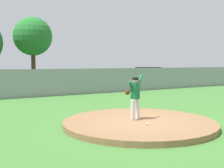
{
  "coord_description": "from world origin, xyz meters",
  "views": [
    {
      "loc": [
        -5.77,
        -7.69,
        2.17
      ],
      "look_at": [
        -0.17,
        1.53,
        1.36
      ],
      "focal_mm": 44.89,
      "sensor_mm": 36.0,
      "label": 1
    }
  ],
  "objects_px": {
    "pitcher_youth": "(135,94)",
    "parked_car_slate": "(148,76)",
    "parked_car_charcoal": "(9,81)",
    "parked_car_champagne": "(106,78)",
    "baseball": "(147,124)"
  },
  "relations": [
    {
      "from": "pitcher_youth",
      "to": "baseball",
      "type": "bearing_deg",
      "value": -102.23
    },
    {
      "from": "pitcher_youth",
      "to": "parked_car_champagne",
      "type": "bearing_deg",
      "value": 63.56
    },
    {
      "from": "pitcher_youth",
      "to": "baseball",
      "type": "relative_size",
      "value": 21.45
    },
    {
      "from": "baseball",
      "to": "parked_car_slate",
      "type": "height_order",
      "value": "parked_car_slate"
    },
    {
      "from": "pitcher_youth",
      "to": "parked_car_charcoal",
      "type": "bearing_deg",
      "value": 95.5
    },
    {
      "from": "pitcher_youth",
      "to": "parked_car_charcoal",
      "type": "xyz_separation_m",
      "value": [
        -1.41,
        14.63,
        -0.29
      ]
    },
    {
      "from": "baseball",
      "to": "parked_car_champagne",
      "type": "height_order",
      "value": "parked_car_champagne"
    },
    {
      "from": "parked_car_slate",
      "to": "baseball",
      "type": "bearing_deg",
      "value": -128.6
    },
    {
      "from": "parked_car_champagne",
      "to": "baseball",
      "type": "bearing_deg",
      "value": -115.61
    },
    {
      "from": "baseball",
      "to": "parked_car_charcoal",
      "type": "height_order",
      "value": "parked_car_charcoal"
    },
    {
      "from": "parked_car_champagne",
      "to": "pitcher_youth",
      "type": "bearing_deg",
      "value": -116.44
    },
    {
      "from": "parked_car_champagne",
      "to": "parked_car_charcoal",
      "type": "xyz_separation_m",
      "value": [
        -8.4,
        0.57,
        0.02
      ]
    },
    {
      "from": "pitcher_youth",
      "to": "parked_car_slate",
      "type": "bearing_deg",
      "value": 50.05
    },
    {
      "from": "parked_car_charcoal",
      "to": "parked_car_slate",
      "type": "height_order",
      "value": "parked_car_slate"
    },
    {
      "from": "baseball",
      "to": "parked_car_charcoal",
      "type": "bearing_deg",
      "value": 94.41
    }
  ]
}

